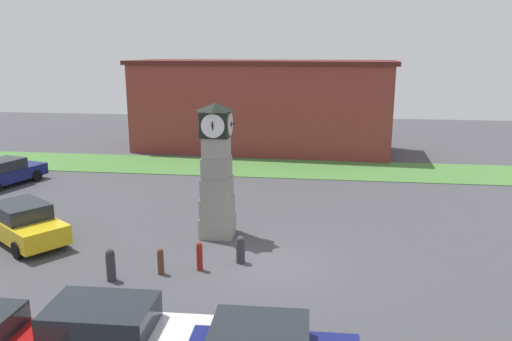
% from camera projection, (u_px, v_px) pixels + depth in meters
% --- Properties ---
extents(ground_plane, '(78.50, 78.50, 0.00)m').
position_uv_depth(ground_plane, '(273.00, 263.00, 17.47)').
color(ground_plane, '#424247').
extents(clock_tower, '(1.50, 1.44, 5.33)m').
position_uv_depth(clock_tower, '(217.00, 175.00, 19.58)').
color(clock_tower, gray).
rests_on(clock_tower, ground_plane).
extents(bollard_near_tower, '(0.30, 0.30, 1.10)m').
position_uv_depth(bollard_near_tower, '(111.00, 265.00, 16.05)').
color(bollard_near_tower, '#333338').
rests_on(bollard_near_tower, ground_plane).
extents(bollard_mid_row, '(0.22, 0.22, 0.91)m').
position_uv_depth(bollard_mid_row, '(161.00, 261.00, 16.54)').
color(bollard_mid_row, brown).
rests_on(bollard_mid_row, ground_plane).
extents(bollard_far_row, '(0.21, 0.21, 1.01)m').
position_uv_depth(bollard_far_row, '(200.00, 256.00, 16.83)').
color(bollard_far_row, maroon).
rests_on(bollard_far_row, ground_plane).
extents(bollard_end_row, '(0.31, 0.31, 0.99)m').
position_uv_depth(bollard_end_row, '(241.00, 249.00, 17.41)').
color(bollard_end_row, '#333338').
rests_on(bollard_end_row, ground_plane).
extents(car_near_tower, '(4.46, 2.02, 1.58)m').
position_uv_depth(car_near_tower, '(112.00, 335.00, 11.65)').
color(car_near_tower, silver).
rests_on(car_near_tower, ground_plane).
extents(car_silver_hatch, '(4.22, 3.72, 1.56)m').
position_uv_depth(car_silver_hatch, '(25.00, 223.00, 19.16)').
color(car_silver_hatch, gold).
rests_on(car_silver_hatch, ground_plane).
extents(car_end_of_row, '(2.86, 4.73, 1.48)m').
position_uv_depth(car_end_of_row, '(3.00, 172.00, 27.26)').
color(car_end_of_row, navy).
rests_on(car_end_of_row, ground_plane).
extents(pedestrian_near_bench, '(0.40, 0.24, 1.74)m').
position_uv_depth(pedestrian_near_bench, '(338.00, 144.00, 34.07)').
color(pedestrian_near_bench, red).
rests_on(pedestrian_near_bench, ground_plane).
extents(warehouse_blue_far, '(19.30, 7.51, 6.55)m').
position_uv_depth(warehouse_blue_far, '(262.00, 106.00, 36.60)').
color(warehouse_blue_far, maroon).
rests_on(warehouse_blue_far, ground_plane).
extents(grass_verge_far, '(47.10, 5.09, 0.04)m').
position_uv_depth(grass_verge_far, '(277.00, 168.00, 31.48)').
color(grass_verge_far, '#477A38').
rests_on(grass_verge_far, ground_plane).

